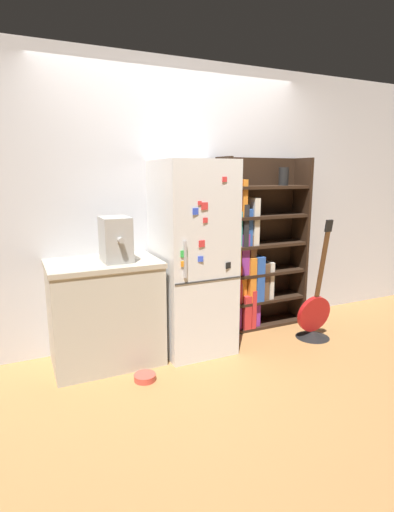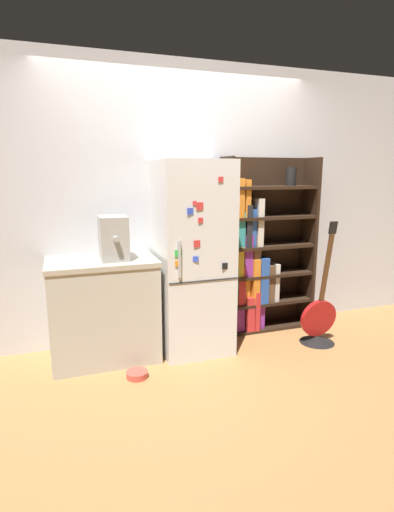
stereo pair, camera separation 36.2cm
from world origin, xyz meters
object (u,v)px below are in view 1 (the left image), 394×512
object	(u,v)px
espresso_machine	(116,239)
guitar	(314,321)
bookshelf	(251,256)
pet_bowl	(145,377)
refrigerator	(192,257)

from	to	relation	value
espresso_machine	guitar	xyz separation A→B (m)	(1.85, -0.30, -0.89)
bookshelf	pet_bowl	world-z (taller)	bookshelf
guitar	pet_bowl	size ratio (longest dim) A/B	6.81
guitar	pet_bowl	xyz separation A→B (m)	(-1.76, -0.10, -0.14)
bookshelf	guitar	xyz separation A→B (m)	(0.41, -0.53, -0.58)
guitar	espresso_machine	bearing A→B (deg)	170.68
pet_bowl	refrigerator	bearing A→B (deg)	35.35
bookshelf	pet_bowl	size ratio (longest dim) A/B	10.07
refrigerator	espresso_machine	bearing A→B (deg)	-178.57
refrigerator	bookshelf	xyz separation A→B (m)	(0.75, 0.21, -0.10)
refrigerator	pet_bowl	bearing A→B (deg)	-144.65
pet_bowl	guitar	bearing A→B (deg)	3.38
bookshelf	pet_bowl	bearing A→B (deg)	-154.90
espresso_machine	bookshelf	bearing A→B (deg)	8.88
espresso_machine	guitar	bearing A→B (deg)	-9.32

